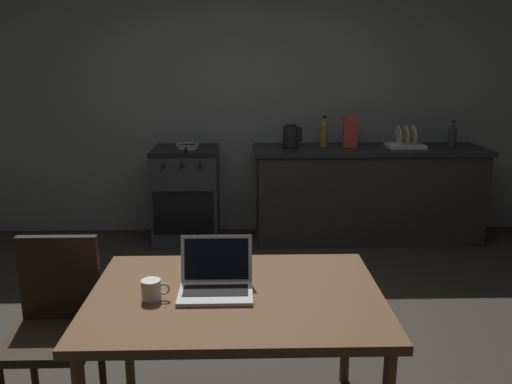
# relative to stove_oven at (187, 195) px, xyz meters

# --- Properties ---
(ground_plane) EXTENTS (12.00, 12.00, 0.00)m
(ground_plane) POSITION_rel_stove_oven_xyz_m (0.53, -2.04, -0.45)
(ground_plane) COLOR #2D2823
(back_wall) EXTENTS (6.40, 0.10, 2.65)m
(back_wall) POSITION_rel_stove_oven_xyz_m (0.83, 0.35, 0.88)
(back_wall) COLOR slate
(back_wall) RESTS_ON ground_plane
(kitchen_counter) EXTENTS (2.16, 0.64, 0.89)m
(kitchen_counter) POSITION_rel_stove_oven_xyz_m (1.73, 0.00, 0.00)
(kitchen_counter) COLOR #282623
(kitchen_counter) RESTS_ON ground_plane
(stove_oven) EXTENTS (0.60, 0.62, 0.89)m
(stove_oven) POSITION_rel_stove_oven_xyz_m (0.00, 0.00, 0.00)
(stove_oven) COLOR #2D2D30
(stove_oven) RESTS_ON ground_plane
(dining_table) EXTENTS (1.28, 0.92, 0.71)m
(dining_table) POSITION_rel_stove_oven_xyz_m (0.50, -2.74, 0.20)
(dining_table) COLOR brown
(dining_table) RESTS_ON ground_plane
(chair) EXTENTS (0.40, 0.40, 0.89)m
(chair) POSITION_rel_stove_oven_xyz_m (-0.35, -2.59, 0.07)
(chair) COLOR #2D2116
(chair) RESTS_ON ground_plane
(laptop) EXTENTS (0.32, 0.27, 0.22)m
(laptop) POSITION_rel_stove_oven_xyz_m (0.41, -2.73, 0.31)
(laptop) COLOR silver
(laptop) RESTS_ON dining_table
(electric_kettle) EXTENTS (0.18, 0.16, 0.22)m
(electric_kettle) POSITION_rel_stove_oven_xyz_m (0.99, 0.00, 0.55)
(electric_kettle) COLOR black
(electric_kettle) RESTS_ON kitchen_counter
(bottle) EXTENTS (0.08, 0.08, 0.26)m
(bottle) POSITION_rel_stove_oven_xyz_m (2.48, -0.05, 0.57)
(bottle) COLOR #2D2D33
(bottle) RESTS_ON kitchen_counter
(frying_pan) EXTENTS (0.22, 0.39, 0.05)m
(frying_pan) POSITION_rel_stove_oven_xyz_m (0.02, -0.03, 0.47)
(frying_pan) COLOR gray
(frying_pan) RESTS_ON stove_oven
(coffee_mug) EXTENTS (0.12, 0.08, 0.09)m
(coffee_mug) POSITION_rel_stove_oven_xyz_m (0.15, -2.80, 0.31)
(coffee_mug) COLOR silver
(coffee_mug) RESTS_ON dining_table
(cereal_box) EXTENTS (0.13, 0.05, 0.29)m
(cereal_box) POSITION_rel_stove_oven_xyz_m (1.54, 0.02, 0.59)
(cereal_box) COLOR #B2382D
(cereal_box) RESTS_ON kitchen_counter
(dish_rack) EXTENTS (0.34, 0.26, 0.21)m
(dish_rack) POSITION_rel_stove_oven_xyz_m (2.06, 0.00, 0.49)
(dish_rack) COLOR silver
(dish_rack) RESTS_ON kitchen_counter
(bottle_b) EXTENTS (0.07, 0.07, 0.29)m
(bottle_b) POSITION_rel_stove_oven_xyz_m (1.31, 0.08, 0.58)
(bottle_b) COLOR #8C601E
(bottle_b) RESTS_ON kitchen_counter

